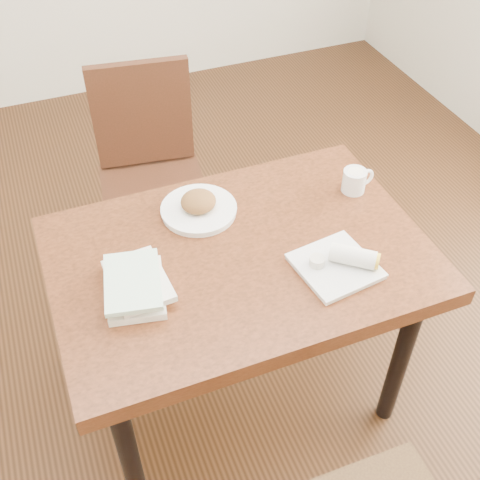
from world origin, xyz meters
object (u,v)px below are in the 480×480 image
object	(u,v)px
chair_far	(150,166)
coffee_mug	(355,180)
plate_scone	(199,207)
table	(240,272)
plate_burrito	(341,263)
book_stack	(136,285)

from	to	relation	value
chair_far	coffee_mug	xyz separation A→B (m)	(0.55, -0.66, 0.24)
plate_scone	table	bearing A→B (deg)	-75.36
chair_far	coffee_mug	size ratio (longest dim) A/B	8.12
table	coffee_mug	world-z (taller)	coffee_mug
plate_scone	plate_burrito	world-z (taller)	plate_scone
plate_burrito	book_stack	world-z (taller)	plate_burrito
book_stack	plate_burrito	bearing A→B (deg)	-12.52
plate_scone	book_stack	distance (m)	0.38
chair_far	book_stack	distance (m)	0.91
plate_scone	plate_burrito	bearing A→B (deg)	-51.81
book_stack	coffee_mug	bearing A→B (deg)	12.78
book_stack	chair_far	bearing A→B (deg)	73.66
coffee_mug	table	bearing A→B (deg)	-163.53
table	book_stack	size ratio (longest dim) A/B	4.42
table	plate_burrito	xyz separation A→B (m)	(0.25, -0.17, 0.11)
plate_scone	coffee_mug	distance (m)	0.53
chair_far	book_stack	size ratio (longest dim) A/B	3.71
coffee_mug	book_stack	bearing A→B (deg)	-167.22
coffee_mug	chair_far	bearing A→B (deg)	130.07
plate_burrito	book_stack	bearing A→B (deg)	167.48
plate_scone	plate_burrito	distance (m)	0.50
table	book_stack	distance (m)	0.35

